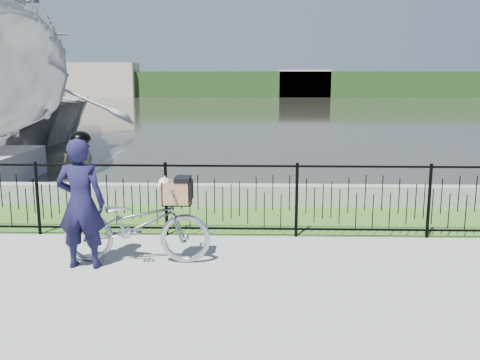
{
  "coord_description": "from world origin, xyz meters",
  "views": [
    {
      "loc": [
        0.39,
        -6.35,
        2.43
      ],
      "look_at": [
        0.16,
        1.0,
        1.0
      ],
      "focal_mm": 40.0,
      "sensor_mm": 36.0,
      "label": 1
    }
  ],
  "objects": [
    {
      "name": "ground",
      "position": [
        0.0,
        0.0,
        0.0
      ],
      "size": [
        120.0,
        120.0,
        0.0
      ],
      "primitive_type": "plane",
      "color": "gray",
      "rests_on": "ground"
    },
    {
      "name": "grass_strip",
      "position": [
        0.0,
        2.6,
        0.0
      ],
      "size": [
        60.0,
        2.0,
        0.01
      ],
      "primitive_type": "cube",
      "color": "#34611E",
      "rests_on": "ground"
    },
    {
      "name": "water",
      "position": [
        0.0,
        33.0,
        0.0
      ],
      "size": [
        120.0,
        120.0,
        0.0
      ],
      "primitive_type": "plane",
      "color": "#28271F",
      "rests_on": "ground"
    },
    {
      "name": "quay_wall",
      "position": [
        0.0,
        3.6,
        0.2
      ],
      "size": [
        60.0,
        0.3,
        0.4
      ],
      "primitive_type": "cube",
      "color": "gray",
      "rests_on": "ground"
    },
    {
      "name": "fence",
      "position": [
        0.0,
        1.6,
        0.58
      ],
      "size": [
        14.0,
        0.06,
        1.15
      ],
      "primitive_type": null,
      "color": "black",
      "rests_on": "ground"
    },
    {
      "name": "far_treeline",
      "position": [
        0.0,
        60.0,
        1.5
      ],
      "size": [
        120.0,
        6.0,
        3.0
      ],
      "primitive_type": "cube",
      "color": "#1F3E18",
      "rests_on": "ground"
    },
    {
      "name": "far_building_left",
      "position": [
        -18.0,
        58.0,
        2.0
      ],
      "size": [
        8.0,
        4.0,
        4.0
      ],
      "primitive_type": "cube",
      "color": "#A39583",
      "rests_on": "ground"
    },
    {
      "name": "far_building_right",
      "position": [
        6.0,
        58.5,
        1.6
      ],
      "size": [
        6.0,
        3.0,
        3.2
      ],
      "primitive_type": "cube",
      "color": "#A39583",
      "rests_on": "ground"
    },
    {
      "name": "bicycle_rig",
      "position": [
        -1.18,
        0.4,
        0.52
      ],
      "size": [
        1.95,
        0.68,
        1.17
      ],
      "color": "#A3A7AF",
      "rests_on": "ground"
    },
    {
      "name": "cyclist",
      "position": [
        -1.84,
        0.18,
        0.87
      ],
      "size": [
        0.62,
        0.42,
        1.76
      ],
      "color": "black",
      "rests_on": "ground"
    },
    {
      "name": "boat_far",
      "position": [
        -9.0,
        13.5,
        1.2
      ],
      "size": [
        9.16,
        12.23,
        2.41
      ],
      "color": "#B5B4B4",
      "rests_on": "water"
    }
  ]
}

